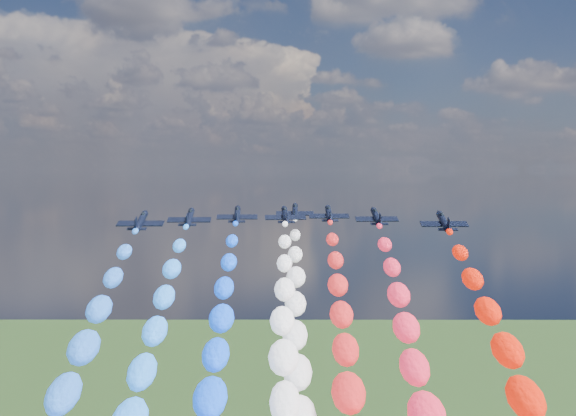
# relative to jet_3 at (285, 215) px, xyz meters

# --- Properties ---
(jet_0) EXTENTS (9.16, 12.45, 6.12)m
(jet_0) POSITION_rel_jet_3_xyz_m (-28.20, -17.13, 0.00)
(jet_0) COLOR black
(jet_1) EXTENTS (9.42, 12.64, 6.12)m
(jet_1) POSITION_rel_jet_3_xyz_m (-20.11, -7.38, 0.00)
(jet_1) COLOR black
(jet_2) EXTENTS (9.57, 12.74, 6.12)m
(jet_2) POSITION_rel_jet_3_xyz_m (-10.74, 1.36, 0.00)
(jet_2) COLOR black
(jet_3) EXTENTS (9.86, 12.95, 6.12)m
(jet_3) POSITION_rel_jet_3_xyz_m (0.00, 0.00, 0.00)
(jet_3) COLOR black
(jet_4) EXTENTS (9.32, 12.57, 6.12)m
(jet_4) POSITION_rel_jet_3_xyz_m (2.24, 13.82, 0.00)
(jet_4) COLOR black
(trail_4) EXTENTS (6.70, 115.51, 60.26)m
(trail_4) POSITION_rel_jet_3_xyz_m (2.24, -45.49, -28.29)
(trail_4) COLOR silver
(jet_5) EXTENTS (9.14, 12.43, 6.12)m
(jet_5) POSITION_rel_jet_3_xyz_m (9.91, 4.34, 0.00)
(jet_5) COLOR black
(jet_6) EXTENTS (9.51, 12.70, 6.12)m
(jet_6) POSITION_rel_jet_3_xyz_m (19.49, -5.21, 0.00)
(jet_6) COLOR black
(jet_7) EXTENTS (9.24, 12.51, 6.12)m
(jet_7) POSITION_rel_jet_3_xyz_m (30.85, -18.36, 0.00)
(jet_7) COLOR black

